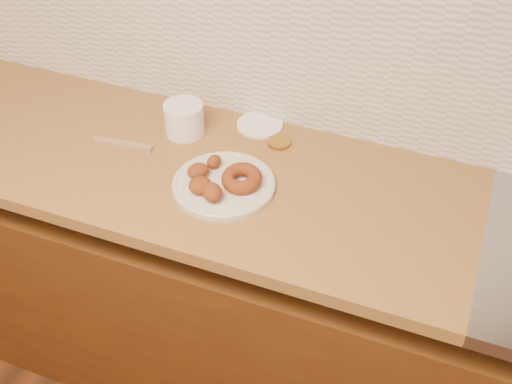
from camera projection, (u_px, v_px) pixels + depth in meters
base_cabinet at (284, 312)px, 2.04m from camera, size 3.60×0.60×0.77m
butcher_block at (82, 142)px, 1.89m from camera, size 2.30×0.62×0.04m
backsplash at (330, 37)px, 1.71m from camera, size 3.60×0.02×0.60m
donut_plate at (224, 185)px, 1.70m from camera, size 0.27×0.27×0.02m
ring_donut at (241, 178)px, 1.68m from camera, size 0.12×0.12×0.05m
fried_dough_chunks at (205, 181)px, 1.67m from camera, size 0.15×0.19×0.04m
plastic_tub at (184, 119)px, 1.87m from camera, size 0.14×0.14×0.10m
tub_lid at (260, 125)px, 1.92m from camera, size 0.14×0.14×0.01m
brass_jar_lid at (279, 142)px, 1.85m from camera, size 0.09×0.09×0.01m
wooden_utensil at (123, 144)px, 1.84m from camera, size 0.18×0.04×0.01m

